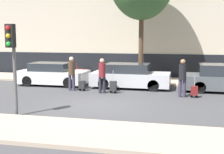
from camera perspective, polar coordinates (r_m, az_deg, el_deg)
The scene contains 13 objects.
ground_plane at distance 12.84m, azimuth -2.57°, elevation -5.23°, with size 80.00×80.00×0.00m, color #424244.
sidewalk_near at distance 9.40m, azimuth -8.87°, elevation -9.79°, with size 28.00×2.50×0.12m.
sidewalk_far at distance 19.55m, azimuth 2.99°, elevation -0.59°, with size 28.00×3.00×0.12m.
parked_car_0 at distance 18.25m, azimuth -10.79°, elevation 0.46°, with size 3.95×1.74×1.30m.
parked_car_1 at distance 17.02m, azimuth 3.31°, elevation 0.11°, with size 4.24×1.81×1.33m.
pedestrian_left at distance 16.26m, azimuth -7.40°, elevation 1.03°, with size 0.35×0.34×1.76m.
trolley_left at distance 16.18m, azimuth -5.51°, elevation -1.42°, with size 0.34×0.29×1.07m.
pedestrian_center at distance 15.39m, azimuth -1.83°, elevation 0.65°, with size 0.35×0.34×1.73m.
trolley_center at distance 15.44m, azimuth 0.21°, elevation -1.67°, with size 0.34×0.29×1.15m.
pedestrian_right at distance 14.74m, azimuth 12.77°, elevation 0.25°, with size 0.35×0.34×1.77m.
trolley_right at distance 14.85m, azimuth 14.81°, elevation -2.44°, with size 0.34×0.29×1.07m.
traffic_light at distance 11.30m, azimuth -17.81°, elevation 4.57°, with size 0.28×0.47×3.24m.
parked_bicycle at distance 20.24m, azimuth -5.90°, elevation 0.89°, with size 1.77×0.06×0.96m.
Camera 1 is at (3.41, -12.05, 2.86)m, focal length 50.00 mm.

